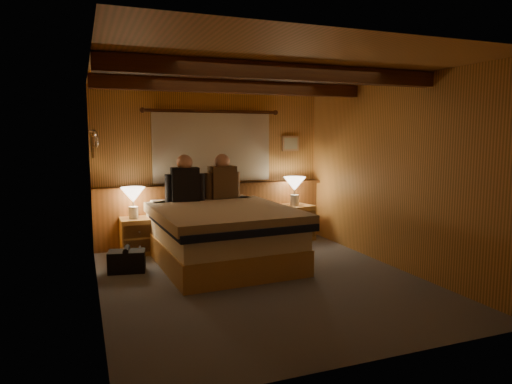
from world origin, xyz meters
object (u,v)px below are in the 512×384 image
nightstand_right (295,222)px  duffel_bag (127,261)px  person_left (185,182)px  nightstand_left (138,236)px  bed (221,234)px  lamp_right (295,186)px  lamp_left (133,197)px  person_right (222,180)px

nightstand_right → duffel_bag: (-2.73, -0.84, -0.14)m
person_left → nightstand_left: bearing=171.5°
bed → person_left: bearing=110.8°
bed → nightstand_left: 1.32m
lamp_right → duffel_bag: size_ratio=0.96×
person_left → duffel_bag: 1.45m
lamp_left → duffel_bag: (-0.19, -0.86, -0.69)m
lamp_left → person_left: (0.71, -0.15, 0.19)m
bed → lamp_right: (1.47, 0.82, 0.50)m
lamp_left → person_left: 0.76m
nightstand_left → duffel_bag: 0.90m
lamp_right → person_left: 1.80m
bed → person_right: size_ratio=3.27×
person_left → lamp_left: bearing=172.3°
nightstand_right → lamp_right: (-0.03, -0.03, 0.61)m
person_right → nightstand_left: bearing=168.9°
lamp_left → person_right: person_right is taller
bed → nightstand_left: size_ratio=4.42×
nightstand_right → lamp_left: 2.59m
person_right → duffel_bag: (-1.49, -0.80, -0.88)m
lamp_left → duffel_bag: bearing=-102.4°
nightstand_left → nightstand_right: nightstand_right is taller
lamp_right → person_right: size_ratio=0.66×
lamp_left → duffel_bag: size_ratio=0.92×
person_left → duffel_bag: (-0.90, -0.70, -0.88)m
nightstand_left → lamp_right: (2.46, -0.05, 0.63)m
lamp_left → person_left: bearing=-12.1°
nightstand_right → lamp_right: 0.61m
nightstand_right → lamp_right: bearing=-147.2°
bed → nightstand_right: bearing=26.6°
lamp_right → person_left: size_ratio=0.66×
bed → person_left: (-0.32, 0.72, 0.63)m
bed → person_right: person_right is taller
person_left → duffel_bag: person_left is taller
bed → person_right: 1.07m
duffel_bag → lamp_right: bearing=26.9°
lamp_left → duffel_bag: lamp_left is taller
bed → duffel_bag: 1.24m
person_right → duffel_bag: size_ratio=1.44×
nightstand_left → duffel_bag: size_ratio=1.06×
nightstand_left → duffel_bag: bearing=-105.7°
person_right → duffel_bag: bearing=-160.2°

